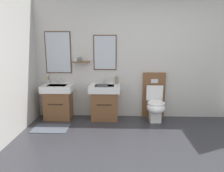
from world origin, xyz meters
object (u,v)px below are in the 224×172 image
at_px(vanity_sink_right, 105,101).
at_px(toilet, 155,103).
at_px(soap_dispenser, 117,80).
at_px(folded_hand_towel, 102,85).
at_px(toothbrush_cup, 48,81).
at_px(vanity_sink_left, 58,101).

bearing_deg(vanity_sink_right, toilet, -0.72).
xyz_separation_m(soap_dispenser, folded_hand_towel, (-0.29, -0.28, -0.07)).
height_order(vanity_sink_right, soap_dispenser, soap_dispenser).
relative_size(toilet, soap_dispenser, 4.94).
relative_size(vanity_sink_right, folded_hand_towel, 3.39).
height_order(toothbrush_cup, soap_dispenser, toothbrush_cup).
distance_m(toilet, folded_hand_towel, 1.18).
distance_m(vanity_sink_right, soap_dispenser, 0.53).
bearing_deg(folded_hand_towel, vanity_sink_right, 72.43).
distance_m(toothbrush_cup, folded_hand_towel, 1.24).
bearing_deg(soap_dispenser, toilet, -11.85).
xyz_separation_m(vanity_sink_left, soap_dispenser, (1.26, 0.16, 0.44)).
distance_m(vanity_sink_left, vanity_sink_right, 1.01).
relative_size(vanity_sink_left, folded_hand_towel, 3.39).
xyz_separation_m(toothbrush_cup, soap_dispenser, (1.51, 0.01, 0.03)).
relative_size(vanity_sink_left, soap_dispenser, 3.69).
relative_size(toothbrush_cup, soap_dispenser, 1.03).
xyz_separation_m(vanity_sink_right, toothbrush_cup, (-1.25, 0.15, 0.41)).
height_order(vanity_sink_right, toothbrush_cup, toothbrush_cup).
xyz_separation_m(vanity_sink_right, folded_hand_towel, (-0.04, -0.13, 0.37)).
bearing_deg(soap_dispenser, vanity_sink_right, -148.18).
bearing_deg(toothbrush_cup, soap_dispenser, 0.40).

